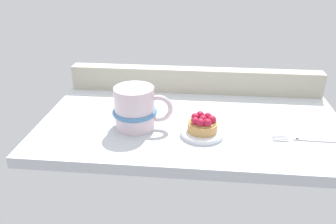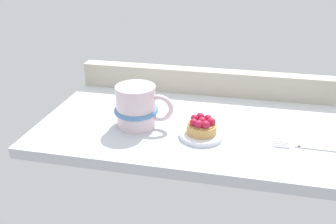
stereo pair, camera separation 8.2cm
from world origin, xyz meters
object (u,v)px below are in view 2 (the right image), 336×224
dessert_plate (201,135)px  dessert_fork (314,148)px  coffee_mug (137,107)px  raspberry_tart (202,126)px

dessert_plate → dessert_fork: size_ratio=0.58×
dessert_plate → dessert_fork: dessert_plate is taller
coffee_mug → dessert_plate: bearing=-8.7°
raspberry_tart → coffee_mug: bearing=171.2°
dessert_plate → raspberry_tart: size_ratio=1.47×
raspberry_tart → coffee_mug: coffee_mug is taller
dessert_plate → coffee_mug: bearing=171.3°
dessert_plate → dessert_fork: 24.67cm
dessert_fork → coffee_mug: bearing=176.1°
raspberry_tart → dessert_fork: 24.79cm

